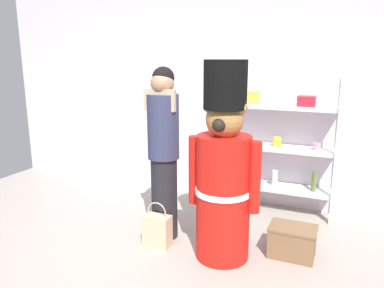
{
  "coord_description": "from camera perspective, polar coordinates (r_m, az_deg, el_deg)",
  "views": [
    {
      "loc": [
        1.5,
        -2.17,
        1.75
      ],
      "look_at": [
        0.22,
        0.81,
        1.0
      ],
      "focal_mm": 34.6,
      "sensor_mm": 36.0,
      "label": 1
    }
  ],
  "objects": [
    {
      "name": "merchandise_shelf",
      "position": [
        4.32,
        12.97,
        -0.08
      ],
      "size": [
        1.35,
        0.35,
        1.57
      ],
      "color": "white",
      "rests_on": "ground_plane"
    },
    {
      "name": "person_shopper",
      "position": [
        3.55,
        -4.4,
        -0.85
      ],
      "size": [
        0.32,
        0.3,
        1.68
      ],
      "color": "black",
      "rests_on": "ground_plane"
    },
    {
      "name": "display_crate",
      "position": [
        3.57,
        15.19,
        -14.26
      ],
      "size": [
        0.41,
        0.29,
        0.28
      ],
      "color": "brown",
      "rests_on": "ground_plane"
    },
    {
      "name": "ground_plane",
      "position": [
        3.17,
        -10.13,
        -20.73
      ],
      "size": [
        6.4,
        6.4,
        0.0
      ],
      "primitive_type": "plane",
      "color": "#9E9389"
    },
    {
      "name": "back_wall",
      "position": [
        4.65,
        4.32,
        7.45
      ],
      "size": [
        6.4,
        0.12,
        2.6
      ],
      "primitive_type": "cube",
      "color": "silver",
      "rests_on": "ground_plane"
    },
    {
      "name": "shopping_bag",
      "position": [
        3.62,
        -5.39,
        -13.1
      ],
      "size": [
        0.26,
        0.15,
        0.44
      ],
      "color": "#C1AD89",
      "rests_on": "ground_plane"
    },
    {
      "name": "teddy_bear_guard",
      "position": [
        3.21,
        4.89,
        -4.6
      ],
      "size": [
        0.65,
        0.49,
        1.74
      ],
      "color": "red",
      "rests_on": "ground_plane"
    }
  ]
}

